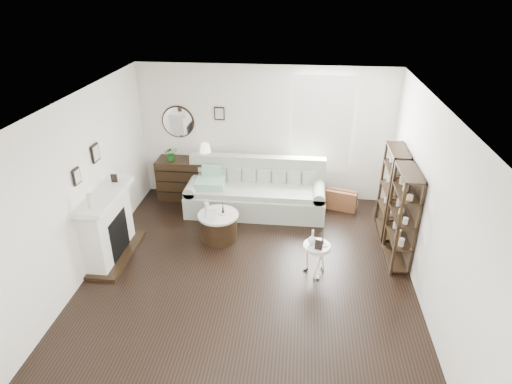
# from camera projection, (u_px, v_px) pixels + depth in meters

# --- Properties ---
(room) EXTENTS (5.50, 5.50, 5.50)m
(room) POSITION_uv_depth(u_px,v_px,m) (303.00, 124.00, 8.25)
(room) COLOR black
(room) RESTS_ON ground
(fireplace) EXTENTS (0.50, 1.40, 1.84)m
(fireplace) POSITION_uv_depth(u_px,v_px,m) (109.00, 227.00, 6.89)
(fireplace) COLOR white
(fireplace) RESTS_ON ground
(shelf_unit_far) EXTENTS (0.30, 0.80, 1.60)m
(shelf_unit_far) POSITION_uv_depth(u_px,v_px,m) (392.00, 192.00, 7.44)
(shelf_unit_far) COLOR black
(shelf_unit_far) RESTS_ON ground
(shelf_unit_near) EXTENTS (0.30, 0.80, 1.60)m
(shelf_unit_near) POSITION_uv_depth(u_px,v_px,m) (402.00, 218.00, 6.64)
(shelf_unit_near) COLOR black
(shelf_unit_near) RESTS_ON ground
(sofa) EXTENTS (2.66, 0.92, 1.03)m
(sofa) POSITION_uv_depth(u_px,v_px,m) (256.00, 194.00, 8.35)
(sofa) COLOR #9DA694
(sofa) RESTS_ON ground
(quilt) EXTENTS (0.57, 0.48, 0.14)m
(quilt) POSITION_uv_depth(u_px,v_px,m) (210.00, 183.00, 8.20)
(quilt) COLOR #268E65
(quilt) RESTS_ON sofa
(suitcase) EXTENTS (0.63, 0.36, 0.40)m
(suitcase) POSITION_uv_depth(u_px,v_px,m) (341.00, 200.00, 8.44)
(suitcase) COLOR brown
(suitcase) RESTS_ON ground
(dresser) EXTENTS (1.26, 0.54, 0.84)m
(dresser) POSITION_uv_depth(u_px,v_px,m) (189.00, 179.00, 8.79)
(dresser) COLOR black
(dresser) RESTS_ON ground
(table_lamp) EXTENTS (0.27, 0.27, 0.37)m
(table_lamp) POSITION_uv_depth(u_px,v_px,m) (205.00, 152.00, 8.48)
(table_lamp) COLOR #EBE1C6
(table_lamp) RESTS_ON dresser
(potted_plant) EXTENTS (0.33, 0.32, 0.30)m
(potted_plant) POSITION_uv_depth(u_px,v_px,m) (171.00, 154.00, 8.52)
(potted_plant) COLOR #1B5F1B
(potted_plant) RESTS_ON dresser
(drum_table) EXTENTS (0.71, 0.71, 0.49)m
(drum_table) POSITION_uv_depth(u_px,v_px,m) (219.00, 226.00, 7.48)
(drum_table) COLOR black
(drum_table) RESTS_ON ground
(pedestal_table) EXTENTS (0.43, 0.43, 0.51)m
(pedestal_table) POSITION_uv_depth(u_px,v_px,m) (317.00, 247.00, 6.51)
(pedestal_table) COLOR white
(pedestal_table) RESTS_ON ground
(eiffel_drum) EXTENTS (0.13, 0.13, 0.19)m
(eiffel_drum) POSITION_uv_depth(u_px,v_px,m) (223.00, 208.00, 7.36)
(eiffel_drum) COLOR black
(eiffel_drum) RESTS_ON drum_table
(bottle_drum) EXTENTS (0.07, 0.07, 0.32)m
(bottle_drum) POSITION_uv_depth(u_px,v_px,m) (207.00, 208.00, 7.24)
(bottle_drum) COLOR silver
(bottle_drum) RESTS_ON drum_table
(card_frame_drum) EXTENTS (0.16, 0.08, 0.20)m
(card_frame_drum) POSITION_uv_depth(u_px,v_px,m) (213.00, 214.00, 7.17)
(card_frame_drum) COLOR white
(card_frame_drum) RESTS_ON drum_table
(eiffel_ped) EXTENTS (0.09, 0.09, 0.16)m
(eiffel_ped) POSITION_uv_depth(u_px,v_px,m) (323.00, 240.00, 6.47)
(eiffel_ped) COLOR black
(eiffel_ped) RESTS_ON pedestal_table
(flask_ped) EXTENTS (0.13, 0.13, 0.25)m
(flask_ped) POSITION_uv_depth(u_px,v_px,m) (313.00, 237.00, 6.46)
(flask_ped) COLOR silver
(flask_ped) RESTS_ON pedestal_table
(card_frame_ped) EXTENTS (0.12, 0.07, 0.15)m
(card_frame_ped) POSITION_uv_depth(u_px,v_px,m) (319.00, 245.00, 6.36)
(card_frame_ped) COLOR black
(card_frame_ped) RESTS_ON pedestal_table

